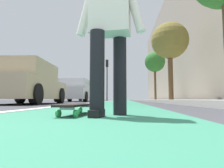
{
  "coord_description": "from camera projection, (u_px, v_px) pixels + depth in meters",
  "views": [
    {
      "loc": [
        -0.99,
        -0.4,
        0.17
      ],
      "look_at": [
        8.27,
        0.23,
        0.9
      ],
      "focal_mm": 31.12,
      "sensor_mm": 36.0,
      "label": 1
    }
  ],
  "objects": [
    {
      "name": "parked_car_near",
      "position": [
        27.0,
        84.0,
        6.96
      ],
      "size": [
        4.12,
        2.08,
        1.48
      ],
      "color": "tan",
      "rests_on": "ground"
    },
    {
      "name": "skater_person",
      "position": [
        110.0,
        23.0,
        1.97
      ],
      "size": [
        0.44,
        0.72,
        1.64
      ],
      "color": "black",
      "rests_on": "ground"
    },
    {
      "name": "ground_plane",
      "position": [
        118.0,
        102.0,
        10.94
      ],
      "size": [
        80.0,
        80.0,
        0.0
      ],
      "primitive_type": "plane",
      "color": "#38383D"
    },
    {
      "name": "skateboard",
      "position": [
        79.0,
        106.0,
        2.08
      ],
      "size": [
        0.86,
        0.29,
        0.11
      ],
      "color": "green",
      "rests_on": "ground"
    },
    {
      "name": "parked_car_far",
      "position": [
        92.0,
        94.0,
        20.28
      ],
      "size": [
        4.61,
        2.03,
        1.47
      ],
      "color": "black",
      "rests_on": "ground"
    },
    {
      "name": "street_tree_mid",
      "position": [
        170.0,
        41.0,
        12.08
      ],
      "size": [
        2.27,
        2.27,
        4.96
      ],
      "color": "brown",
      "rests_on": "ground"
    },
    {
      "name": "sidewalk_curb",
      "position": [
        158.0,
        100.0,
        18.67
      ],
      "size": [
        52.0,
        3.2,
        0.15
      ],
      "primitive_type": "cube",
      "color": "#9E9B93",
      "rests_on": "ground"
    },
    {
      "name": "bike_lane_paint",
      "position": [
        122.0,
        101.0,
        24.87
      ],
      "size": [
        56.0,
        2.06,
        0.0
      ],
      "primitive_type": "cube",
      "color": "#2D7256",
      "rests_on": "ground"
    },
    {
      "name": "street_tree_far",
      "position": [
        155.0,
        62.0,
        18.15
      ],
      "size": [
        1.88,
        1.88,
        4.6
      ],
      "color": "brown",
      "rests_on": "ground"
    },
    {
      "name": "parked_car_mid",
      "position": [
        77.0,
        91.0,
        13.46
      ],
      "size": [
        4.52,
        2.02,
        1.48
      ],
      "color": "#B7B7BC",
      "rests_on": "ground"
    },
    {
      "name": "lane_stripe_white",
      "position": [
        111.0,
        101.0,
        20.97
      ],
      "size": [
        52.0,
        0.16,
        0.01
      ],
      "primitive_type": "cube",
      "color": "silver",
      "rests_on": "ground"
    },
    {
      "name": "traffic_light",
      "position": [
        107.0,
        72.0,
        21.47
      ],
      "size": [
        0.33,
        0.28,
        4.54
      ],
      "color": "#2D2D2D",
      "rests_on": "ground"
    },
    {
      "name": "building_facade",
      "position": [
        173.0,
        46.0,
        22.98
      ],
      "size": [
        40.0,
        1.2,
        12.97
      ],
      "primitive_type": "cube",
      "color": "gray",
      "rests_on": "ground"
    }
  ]
}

